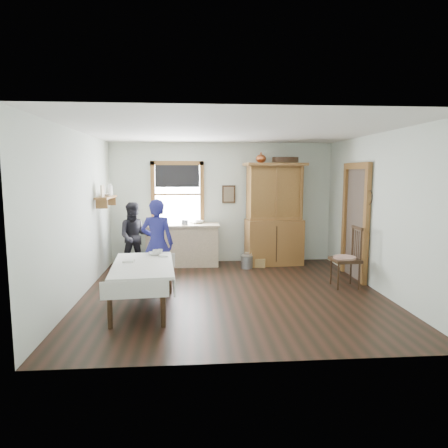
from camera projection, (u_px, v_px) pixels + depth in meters
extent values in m
cube|color=black|center=(233.00, 293.00, 6.77)|extent=(5.00, 5.00, 0.01)
cube|color=silver|center=(233.00, 131.00, 6.43)|extent=(5.00, 5.00, 0.01)
cube|color=silver|center=(222.00, 203.00, 9.07)|extent=(5.00, 0.01, 2.70)
cube|color=silver|center=(257.00, 239.00, 4.12)|extent=(5.00, 0.01, 2.70)
cube|color=silver|center=(78.00, 215.00, 6.40)|extent=(0.01, 5.00, 2.70)
cube|color=silver|center=(379.00, 213.00, 6.79)|extent=(0.01, 5.00, 2.70)
cube|color=white|center=(178.00, 194.00, 8.95)|extent=(1.00, 0.02, 1.30)
cube|color=brown|center=(177.00, 163.00, 8.84)|extent=(1.18, 0.06, 0.09)
cube|color=brown|center=(178.00, 225.00, 9.02)|extent=(1.18, 0.06, 0.09)
cube|color=brown|center=(153.00, 195.00, 8.88)|extent=(0.09, 0.06, 1.48)
cube|color=brown|center=(202.00, 194.00, 8.97)|extent=(0.09, 0.06, 1.48)
cube|color=black|center=(177.00, 176.00, 8.86)|extent=(0.98, 0.03, 0.49)
cube|color=#4E4138|center=(356.00, 224.00, 7.66)|extent=(0.03, 0.90, 2.10)
cube|color=brown|center=(366.00, 228.00, 7.16)|extent=(0.08, 0.12, 2.10)
cube|color=brown|center=(345.00, 221.00, 8.17)|extent=(0.08, 0.12, 2.10)
cube|color=brown|center=(357.00, 166.00, 7.52)|extent=(0.08, 1.14, 0.12)
cube|color=brown|center=(106.00, 197.00, 7.87)|extent=(0.24, 1.00, 0.04)
cube|color=brown|center=(102.00, 204.00, 7.49)|extent=(0.22, 0.03, 0.18)
cube|color=brown|center=(110.00, 201.00, 8.28)|extent=(0.22, 0.03, 0.18)
cube|color=#C8B08A|center=(102.00, 191.00, 7.56)|extent=(0.03, 0.22, 0.24)
cylinder|color=white|center=(109.00, 190.00, 8.20)|extent=(0.12, 0.12, 0.22)
cube|color=#362312|center=(229.00, 194.00, 9.01)|extent=(0.30, 0.04, 0.40)
torus|color=black|center=(369.00, 190.00, 7.03)|extent=(0.01, 0.27, 0.27)
cube|color=#C8B08A|center=(183.00, 245.00, 8.77)|extent=(1.61, 0.63, 0.92)
cube|color=brown|center=(274.00, 214.00, 8.79)|extent=(1.36, 0.73, 2.25)
cube|color=silver|center=(143.00, 286.00, 5.96)|extent=(1.05, 1.79, 0.69)
cube|color=#362312|center=(345.00, 257.00, 7.08)|extent=(0.52, 0.52, 1.10)
cube|color=#909498|center=(247.00, 262.00, 8.54)|extent=(0.29, 0.29, 0.27)
cube|color=#9F8448|center=(258.00, 262.00, 8.67)|extent=(0.37, 0.31, 0.19)
imported|color=navy|center=(157.00, 247.00, 7.04)|extent=(0.58, 0.43, 1.46)
imported|color=black|center=(135.00, 239.00, 8.27)|extent=(0.72, 0.60, 1.32)
imported|color=white|center=(156.00, 252.00, 6.54)|extent=(0.15, 0.15, 0.09)
imported|color=white|center=(160.00, 252.00, 6.58)|extent=(0.11, 0.11, 0.09)
imported|color=white|center=(154.00, 254.00, 6.53)|extent=(0.25, 0.25, 0.06)
imported|color=brown|center=(192.00, 223.00, 8.81)|extent=(0.23, 0.26, 0.02)
imported|color=white|center=(199.00, 222.00, 8.83)|extent=(0.27, 0.27, 0.07)
imported|color=white|center=(107.00, 195.00, 7.92)|extent=(0.22, 0.22, 0.05)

